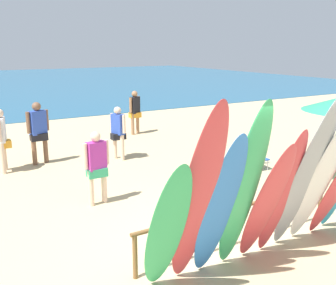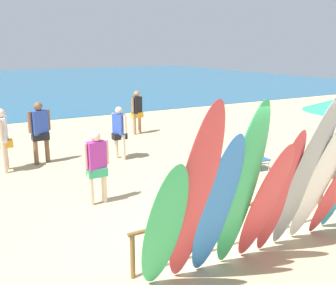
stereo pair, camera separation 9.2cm
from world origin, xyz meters
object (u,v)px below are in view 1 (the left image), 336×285
at_px(surfboard_red_1, 198,199).
at_px(surfboard_blue_2, 219,208).
at_px(beachgoer_strolling, 38,129).
at_px(beachgoer_midbeach, 135,109).
at_px(surfboard_red_5, 282,194).
at_px(surfboard_green_0, 167,230).
at_px(beachgoer_photographing, 97,163).
at_px(surfboard_white_7, 321,179).
at_px(beachgoer_near_rack, 1,136).
at_px(surfboard_grey_6, 306,175).
at_px(surfboard_red_4, 266,204).
at_px(surfboard_rack, 242,212).
at_px(surfboard_green_3, 244,190).
at_px(beachgoer_by_water, 118,129).
at_px(beach_chair_red, 254,152).

distance_m(surfboard_red_1, surfboard_blue_2, 0.47).
bearing_deg(beachgoer_strolling, beachgoer_midbeach, -168.95).
distance_m(surfboard_red_1, surfboard_red_5, 1.61).
relative_size(surfboard_green_0, beachgoer_photographing, 1.37).
bearing_deg(surfboard_white_7, beachgoer_near_rack, 123.82).
relative_size(surfboard_grey_6, beachgoer_near_rack, 1.68).
height_order(surfboard_red_5, beachgoer_strolling, surfboard_red_5).
height_order(surfboard_red_4, surfboard_red_5, surfboard_red_5).
relative_size(surfboard_rack, surfboard_grey_6, 1.43).
distance_m(surfboard_white_7, beachgoer_near_rack, 7.76).
bearing_deg(beachgoer_midbeach, surfboard_green_3, 44.26).
height_order(beachgoer_midbeach, beachgoer_by_water, beachgoer_midbeach).
xyz_separation_m(surfboard_red_5, beachgoer_by_water, (0.04, 6.26, -0.17)).
xyz_separation_m(surfboard_white_7, beachgoer_photographing, (-2.37, 3.54, -0.31)).
xyz_separation_m(surfboard_red_1, beachgoer_midbeach, (3.49, 9.17, -0.41)).
relative_size(beachgoer_near_rack, beachgoer_by_water, 1.08).
height_order(surfboard_red_1, surfboard_grey_6, surfboard_red_1).
height_order(surfboard_red_5, beachgoer_photographing, surfboard_red_5).
xyz_separation_m(surfboard_red_5, beachgoer_strolling, (-2.02, 6.96, -0.06)).
height_order(surfboard_green_0, surfboard_blue_2, surfboard_blue_2).
distance_m(surfboard_green_0, surfboard_white_7, 2.73).
height_order(surfboard_green_0, beachgoer_strolling, surfboard_green_0).
distance_m(beachgoer_near_rack, beachgoer_photographing, 3.53).
height_order(surfboard_rack, beachgoer_photographing, beachgoer_photographing).
height_order(surfboard_red_5, surfboard_grey_6, surfboard_grey_6).
bearing_deg(beachgoer_near_rack, surfboard_white_7, -137.45).
bearing_deg(beachgoer_by_water, beachgoer_near_rack, -118.16).
xyz_separation_m(surfboard_red_4, beachgoer_strolling, (-1.65, 7.03, -0.00)).
bearing_deg(beachgoer_photographing, beachgoer_near_rack, 103.20).
bearing_deg(beach_chair_red, surfboard_blue_2, -132.66).
bearing_deg(surfboard_red_1, beachgoer_strolling, 96.37).
distance_m(surfboard_grey_6, beachgoer_near_rack, 7.60).
bearing_deg(surfboard_rack, surfboard_red_1, -152.64).
relative_size(surfboard_rack, surfboard_green_3, 1.46).
xyz_separation_m(surfboard_red_5, surfboard_white_7, (0.74, -0.10, 0.14)).
distance_m(beachgoer_near_rack, beachgoer_strolling, 1.02).
distance_m(surfboard_grey_6, beachgoer_strolling, 7.47).
xyz_separation_m(surfboard_green_3, surfboard_red_5, (0.80, 0.06, -0.25)).
distance_m(surfboard_red_1, surfboard_green_3, 0.78).
relative_size(beachgoer_strolling, beach_chair_red, 2.07).
height_order(surfboard_blue_2, beachgoer_near_rack, surfboard_blue_2).
height_order(surfboard_blue_2, surfboard_red_5, surfboard_blue_2).
height_order(surfboard_white_7, beachgoer_midbeach, surfboard_white_7).
xyz_separation_m(beachgoer_photographing, beachgoer_midbeach, (3.55, 5.63, 0.04)).
relative_size(surfboard_red_5, surfboard_white_7, 0.86).
xyz_separation_m(surfboard_red_4, beachgoer_midbeach, (2.28, 9.14, -0.08)).
xyz_separation_m(surfboard_blue_2, beachgoer_photographing, (-0.46, 3.46, -0.21)).
bearing_deg(surfboard_rack, beachgoer_strolling, 106.01).
bearing_deg(surfboard_green_3, beachgoer_strolling, 104.79).
relative_size(surfboard_rack, beachgoer_near_rack, 2.39).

